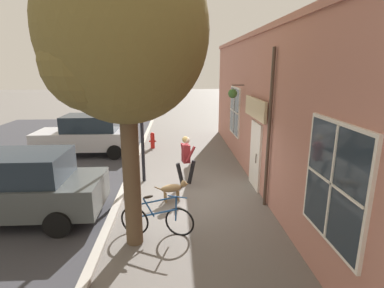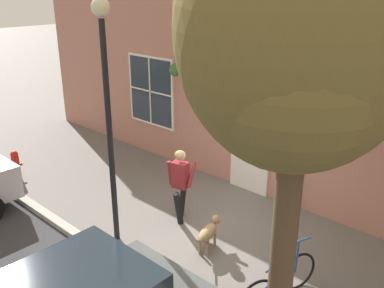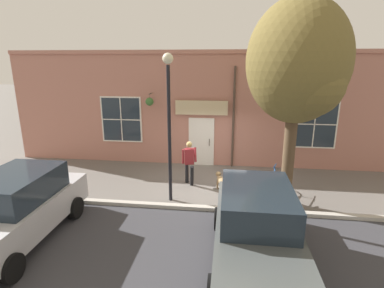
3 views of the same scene
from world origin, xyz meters
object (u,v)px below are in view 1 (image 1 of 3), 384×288
pedestrian_walking (186,156)px  street_lamp (140,90)px  leaning_bicycle (157,219)px  street_tree_by_curb (119,37)px  fire_hydrant (153,140)px  parked_car_nearest_curb (88,135)px  parked_car_mid_block (16,187)px  dog_on_leash (173,188)px

pedestrian_walking → street_lamp: 2.56m
pedestrian_walking → leaning_bicycle: 3.12m
street_tree_by_curb → fire_hydrant: 8.89m
street_lamp → pedestrian_walking: bearing=163.1°
parked_car_nearest_curb → parked_car_mid_block: 5.90m
dog_on_leash → street_tree_by_curb: (0.94, 2.13, 3.91)m
dog_on_leash → street_tree_by_curb: bearing=66.3°
street_tree_by_curb → dog_on_leash: bearing=-113.7°
leaning_bicycle → fire_hydrant: size_ratio=2.22×
pedestrian_walking → parked_car_mid_block: parked_car_mid_block is taller
dog_on_leash → parked_car_mid_block: parked_car_mid_block is taller
parked_car_nearest_curb → fire_hydrant: bearing=-162.4°
pedestrian_walking → parked_car_nearest_curb: size_ratio=0.38×
street_tree_by_curb → parked_car_nearest_curb: (2.82, -7.12, -3.42)m
dog_on_leash → street_lamp: street_lamp is taller
dog_on_leash → fire_hydrant: size_ratio=1.31×
parked_car_mid_block → street_lamp: bearing=-139.0°
pedestrian_walking → fire_hydrant: bearing=-73.1°
street_tree_by_curb → street_lamp: 3.93m
leaning_bicycle → street_lamp: (0.65, -3.40, 2.69)m
parked_car_nearest_curb → fire_hydrant: (-2.73, -0.87, -0.48)m
parked_car_nearest_curb → pedestrian_walking: bearing=137.4°
street_tree_by_curb → parked_car_mid_block: (2.95, -1.22, -3.42)m
street_tree_by_curb → parked_car_mid_block: 4.68m
dog_on_leash → parked_car_mid_block: size_ratio=0.23×
street_tree_by_curb → parked_car_nearest_curb: size_ratio=1.44×
street_lamp → fire_hydrant: size_ratio=6.06×
dog_on_leash → leaning_bicycle: 1.84m
parked_car_mid_block → street_lamp: 4.39m
dog_on_leash → fire_hydrant: bearing=-80.1°
parked_car_mid_block → street_tree_by_curb: bearing=157.4°
dog_on_leash → street_tree_by_curb: 4.55m
dog_on_leash → parked_car_nearest_curb: size_ratio=0.23×
leaning_bicycle → parked_car_mid_block: size_ratio=0.40×
pedestrian_walking → leaning_bicycle: size_ratio=0.96×
street_tree_by_curb → parked_car_mid_block: size_ratio=1.44×
parked_car_nearest_curb → fire_hydrant: 2.91m
parked_car_nearest_curb → street_lamp: bearing=129.0°
parked_car_mid_block → pedestrian_walking: bearing=-154.2°
dog_on_leash → pedestrian_walking: bearing=-109.2°
pedestrian_walking → leaning_bicycle: bearing=75.4°
pedestrian_walking → dog_on_leash: bearing=70.8°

